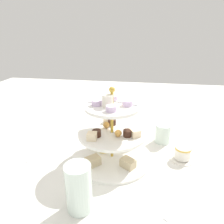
% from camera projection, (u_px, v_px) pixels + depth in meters
% --- Properties ---
extents(ground_plane, '(2.40, 2.40, 0.00)m').
position_uv_depth(ground_plane, '(112.00, 158.00, 0.76)').
color(ground_plane, silver).
extents(tiered_serving_stand, '(0.29, 0.29, 0.27)m').
position_uv_depth(tiered_serving_stand, '(112.00, 138.00, 0.73)').
color(tiered_serving_stand, white).
rests_on(tiered_serving_stand, ground_plane).
extents(water_glass_tall_right, '(0.07, 0.07, 0.14)m').
position_uv_depth(water_glass_tall_right, '(79.00, 188.00, 0.53)').
color(water_glass_tall_right, silver).
rests_on(water_glass_tall_right, ground_plane).
extents(water_glass_short_left, '(0.06, 0.06, 0.08)m').
position_uv_depth(water_glass_short_left, '(163.00, 133.00, 0.86)').
color(water_glass_short_left, silver).
rests_on(water_glass_short_left, ground_plane).
extents(teacup_with_saucer, '(0.09, 0.09, 0.05)m').
position_uv_depth(teacup_with_saucer, '(182.00, 153.00, 0.75)').
color(teacup_with_saucer, white).
rests_on(teacup_with_saucer, ground_plane).
extents(butter_knife_left, '(0.02, 0.17, 0.00)m').
position_uv_depth(butter_knife_left, '(39.00, 150.00, 0.81)').
color(butter_knife_left, silver).
rests_on(butter_knife_left, ground_plane).
extents(butter_knife_right, '(0.13, 0.13, 0.00)m').
position_uv_depth(butter_knife_right, '(185.00, 204.00, 0.56)').
color(butter_knife_right, silver).
rests_on(butter_knife_right, ground_plane).
extents(water_glass_mid_back, '(0.06, 0.06, 0.08)m').
position_uv_depth(water_glass_mid_back, '(115.00, 123.00, 0.95)').
color(water_glass_mid_back, silver).
rests_on(water_glass_mid_back, ground_plane).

